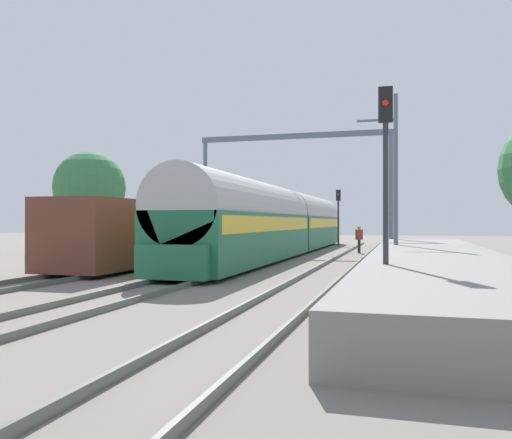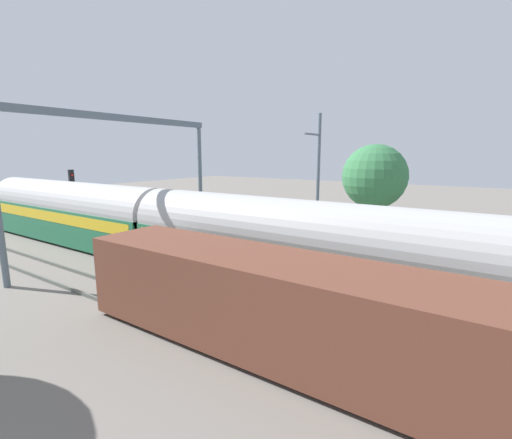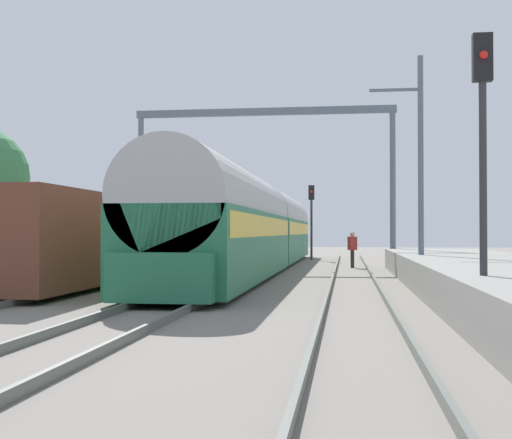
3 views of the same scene
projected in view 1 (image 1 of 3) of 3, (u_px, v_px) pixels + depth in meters
The scene contains 13 objects.
ground at pixel (208, 275), 19.55m from camera, with size 120.00×120.00×0.00m, color slate.
track_far_west at pixel (106, 270), 20.71m from camera, with size 1.52×60.00×0.16m.
track_west at pixel (208, 273), 19.56m from camera, with size 1.52×60.00×0.16m.
track_east at pixel (322, 276), 18.40m from camera, with size 1.52×60.00×0.16m.
platform at pixel (434, 263), 19.29m from camera, with size 4.40×28.00×0.90m.
passenger_train at pixel (285, 222), 32.33m from camera, with size 2.93×32.85×3.82m.
freight_car at pixel (148, 233), 24.18m from camera, with size 2.80×13.00×2.70m.
person_crossing at pixel (359, 237), 33.08m from camera, with size 0.46×0.43×1.73m.
railway_signal_near at pixel (386, 164), 13.39m from camera, with size 0.36×0.30×5.43m.
railway_signal_far at pixel (338, 210), 42.85m from camera, with size 0.36×0.30×4.60m.
catenary_gantry at pixel (294, 166), 34.94m from camera, with size 12.98×0.28×7.86m.
catenary_pole_east_mid at pixel (395, 176), 24.65m from camera, with size 1.90×0.20×8.00m.
tree_west_background at pixel (90, 187), 34.22m from camera, with size 4.62×4.62×6.56m.
Camera 1 is at (7.02, -18.35, 1.99)m, focal length 36.87 mm.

